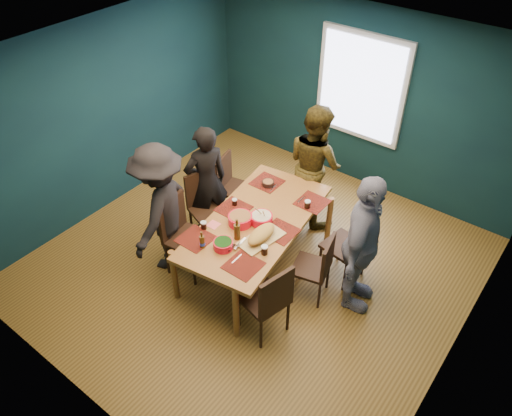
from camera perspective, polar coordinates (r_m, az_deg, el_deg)
The scene contains 26 objects.
room at distance 5.80m, azimuth 1.43°, elevation 4.68°, with size 5.01×5.01×2.71m.
dining_table at distance 5.97m, azimuth 0.04°, elevation -1.92°, with size 1.33×2.23×0.80m.
chair_left_far at distance 6.97m, azimuth -2.95°, elevation 2.98°, with size 0.51×0.51×0.94m.
chair_left_mid at distance 6.59m, azimuth -5.78°, elevation 0.71°, with size 0.58×0.58×0.99m.
chair_left_near at distance 6.15m, azimuth -8.57°, elevation -2.53°, with size 0.53×0.53×1.04m.
chair_right_far at distance 6.05m, azimuth 10.85°, elevation -4.04°, with size 0.51×0.51×1.00m.
chair_right_mid at distance 5.81m, azimuth 7.16°, elevation -6.39°, with size 0.50×0.50×0.90m.
chair_right_near at distance 5.35m, azimuth 1.54°, elevation -10.25°, with size 0.54×0.54×1.00m.
person_far_left at distance 6.55m, azimuth -5.70°, elevation 3.02°, with size 0.59×0.39×1.62m, color black.
person_back at distance 6.81m, azimuth 6.72°, elevation 5.03°, with size 0.84×0.66×1.73m, color black.
person_right at distance 5.58m, azimuth 11.97°, elevation -4.22°, with size 1.05×0.44×1.79m, color silver.
person_near_left at distance 6.09m, azimuth -10.81°, elevation -0.11°, with size 1.12×0.64×1.74m, color black.
bowl_salad at distance 5.84m, azimuth -1.82°, elevation -1.28°, with size 0.29×0.29×0.12m.
bowl_dumpling at distance 5.85m, azimuth 0.63°, elevation -1.20°, with size 0.26×0.26×0.25m.
bowl_herbs at distance 5.54m, azimuth -3.78°, elevation -4.17°, with size 0.22×0.22×0.10m.
cutting_board at distance 5.62m, azimuth 0.59°, elevation -3.13°, with size 0.36×0.69×0.15m.
small_bowl at distance 6.45m, azimuth 1.38°, elevation 2.85°, with size 0.16×0.16×0.07m.
beer_bottle_a at distance 5.55m, azimuth -6.17°, elevation -3.86°, with size 0.06×0.06×0.22m.
beer_bottle_b at distance 5.61m, azimuth -2.18°, elevation -2.66°, with size 0.07×0.07×0.28m.
cola_glass_a at distance 5.80m, azimuth -6.00°, elevation -1.95°, with size 0.07×0.07×0.10m.
cola_glass_b at distance 5.46m, azimuth 0.98°, elevation -4.78°, with size 0.08×0.08×0.11m.
cola_glass_c at distance 6.10m, azimuth 5.91°, elevation 0.45°, with size 0.08×0.08×0.10m.
cola_glass_d at distance 6.12m, azimuth -2.45°, elevation 0.71°, with size 0.06×0.06×0.09m.
napkin_a at distance 5.76m, azimuth 3.35°, elevation -2.86°, with size 0.14×0.14×0.00m, color #F7686B.
napkin_b at distance 5.88m, azimuth -4.89°, elevation -1.92°, with size 0.13×0.13×0.00m, color #F7686B.
napkin_c at distance 5.38m, azimuth -1.66°, elevation -6.50°, with size 0.12×0.12×0.00m, color #F7686B.
Camera 1 is at (2.80, -3.63, 4.63)m, focal length 35.00 mm.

